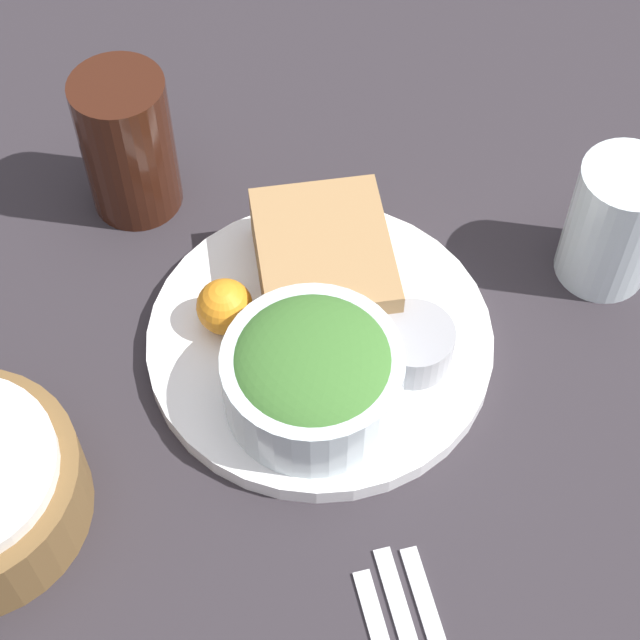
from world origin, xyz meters
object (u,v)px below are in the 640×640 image
(plate, at_px, (320,341))
(sandwich, at_px, (324,262))
(dressing_cup, at_px, (413,344))
(drink_glass, at_px, (128,145))
(salad_bowl, at_px, (313,373))
(water_glass, at_px, (614,223))

(plate, relative_size, sandwich, 1.87)
(plate, xyz_separation_m, sandwich, (0.05, -0.02, 0.03))
(sandwich, distance_m, dressing_cup, 0.10)
(plate, relative_size, dressing_cup, 4.38)
(plate, height_order, drink_glass, drink_glass)
(plate, bearing_deg, dressing_cup, -127.25)
(sandwich, height_order, salad_bowl, salad_bowl)
(salad_bowl, xyz_separation_m, dressing_cup, (0.01, -0.08, -0.02))
(plate, bearing_deg, salad_bowl, 153.33)
(sandwich, bearing_deg, plate, 155.44)
(salad_bowl, height_order, drink_glass, drink_glass)
(drink_glass, bearing_deg, water_glass, -122.53)
(sandwich, relative_size, water_glass, 1.26)
(dressing_cup, relative_size, drink_glass, 0.47)
(dressing_cup, bearing_deg, sandwich, 21.80)
(drink_glass, xyz_separation_m, water_glass, (-0.21, -0.33, -0.01))
(drink_glass, height_order, water_glass, drink_glass)
(plate, relative_size, drink_glass, 2.05)
(salad_bowl, relative_size, water_glass, 1.16)
(salad_bowl, height_order, water_glass, water_glass)
(dressing_cup, bearing_deg, drink_glass, 31.11)
(dressing_cup, height_order, drink_glass, drink_glass)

